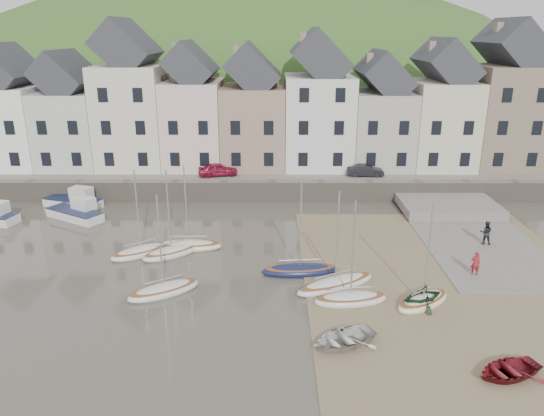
{
  "coord_description": "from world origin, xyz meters",
  "views": [
    {
      "loc": [
        0.09,
        -28.15,
        14.69
      ],
      "look_at": [
        0.0,
        6.0,
        3.0
      ],
      "focal_mm": 34.37,
      "sensor_mm": 36.0,
      "label": 1
    }
  ],
  "objects_px": {
    "rowboat_green": "(422,296)",
    "person_dark": "(486,233)",
    "rowboat_white": "(343,338)",
    "rowboat_red": "(508,370)",
    "sailboat_0": "(141,251)",
    "person_red": "(475,263)",
    "car_right": "(365,170)",
    "car_left": "(218,169)"
  },
  "relations": [
    {
      "from": "rowboat_green",
      "to": "person_dark",
      "type": "distance_m",
      "value": 11.23
    },
    {
      "from": "rowboat_white",
      "to": "rowboat_red",
      "type": "distance_m",
      "value": 7.45
    },
    {
      "from": "sailboat_0",
      "to": "person_red",
      "type": "bearing_deg",
      "value": -8.41
    },
    {
      "from": "rowboat_red",
      "to": "sailboat_0",
      "type": "bearing_deg",
      "value": -144.4
    },
    {
      "from": "rowboat_white",
      "to": "rowboat_red",
      "type": "relative_size",
      "value": 1.09
    },
    {
      "from": "rowboat_white",
      "to": "person_red",
      "type": "distance_m",
      "value": 12.01
    },
    {
      "from": "rowboat_white",
      "to": "car_right",
      "type": "relative_size",
      "value": 1.01
    },
    {
      "from": "person_dark",
      "to": "car_left",
      "type": "distance_m",
      "value": 24.27
    },
    {
      "from": "person_red",
      "to": "car_right",
      "type": "bearing_deg",
      "value": -72.94
    },
    {
      "from": "sailboat_0",
      "to": "rowboat_green",
      "type": "xyz_separation_m",
      "value": [
        17.43,
        -7.07,
        0.44
      ]
    },
    {
      "from": "person_dark",
      "to": "car_left",
      "type": "relative_size",
      "value": 0.47
    },
    {
      "from": "car_left",
      "to": "person_dark",
      "type": "bearing_deg",
      "value": -136.09
    },
    {
      "from": "sailboat_0",
      "to": "rowboat_green",
      "type": "height_order",
      "value": "sailboat_0"
    },
    {
      "from": "person_red",
      "to": "rowboat_white",
      "type": "bearing_deg",
      "value": 44.36
    },
    {
      "from": "person_red",
      "to": "person_dark",
      "type": "xyz_separation_m",
      "value": [
        2.57,
        5.0,
        0.08
      ]
    },
    {
      "from": "sailboat_0",
      "to": "rowboat_white",
      "type": "height_order",
      "value": "sailboat_0"
    },
    {
      "from": "rowboat_white",
      "to": "car_left",
      "type": "height_order",
      "value": "car_left"
    },
    {
      "from": "car_left",
      "to": "person_red",
      "type": "bearing_deg",
      "value": -148.85
    },
    {
      "from": "sailboat_0",
      "to": "rowboat_red",
      "type": "xyz_separation_m",
      "value": [
        19.57,
        -13.28,
        0.12
      ]
    },
    {
      "from": "sailboat_0",
      "to": "car_left",
      "type": "xyz_separation_m",
      "value": [
        3.88,
        14.78,
        1.96
      ]
    },
    {
      "from": "rowboat_green",
      "to": "car_left",
      "type": "distance_m",
      "value": 25.76
    },
    {
      "from": "rowboat_red",
      "to": "car_right",
      "type": "distance_m",
      "value": 28.17
    },
    {
      "from": "person_dark",
      "to": "car_right",
      "type": "xyz_separation_m",
      "value": [
        -6.51,
        13.0,
        1.17
      ]
    },
    {
      "from": "rowboat_white",
      "to": "car_left",
      "type": "relative_size",
      "value": 0.93
    },
    {
      "from": "person_red",
      "to": "car_left",
      "type": "xyz_separation_m",
      "value": [
        -17.89,
        18.0,
        1.33
      ]
    },
    {
      "from": "rowboat_green",
      "to": "person_dark",
      "type": "height_order",
      "value": "person_dark"
    },
    {
      "from": "rowboat_white",
      "to": "person_red",
      "type": "height_order",
      "value": "person_red"
    },
    {
      "from": "rowboat_red",
      "to": "person_red",
      "type": "height_order",
      "value": "person_red"
    },
    {
      "from": "person_red",
      "to": "person_dark",
      "type": "distance_m",
      "value": 5.63
    },
    {
      "from": "sailboat_0",
      "to": "car_right",
      "type": "bearing_deg",
      "value": 39.67
    },
    {
      "from": "rowboat_green",
      "to": "rowboat_red",
      "type": "height_order",
      "value": "rowboat_green"
    },
    {
      "from": "sailboat_0",
      "to": "person_dark",
      "type": "xyz_separation_m",
      "value": [
        24.34,
        1.78,
        0.72
      ]
    },
    {
      "from": "rowboat_red",
      "to": "car_right",
      "type": "relative_size",
      "value": 0.92
    },
    {
      "from": "rowboat_green",
      "to": "car_left",
      "type": "bearing_deg",
      "value": -170.78
    },
    {
      "from": "rowboat_red",
      "to": "person_dark",
      "type": "bearing_deg",
      "value": 142.21
    },
    {
      "from": "sailboat_0",
      "to": "person_dark",
      "type": "bearing_deg",
      "value": 4.19
    },
    {
      "from": "rowboat_white",
      "to": "car_right",
      "type": "xyz_separation_m",
      "value": [
        5.3,
        25.65,
        1.74
      ]
    },
    {
      "from": "rowboat_white",
      "to": "person_dark",
      "type": "xyz_separation_m",
      "value": [
        11.81,
        12.66,
        0.57
      ]
    },
    {
      "from": "person_dark",
      "to": "car_right",
      "type": "bearing_deg",
      "value": -47.77
    },
    {
      "from": "rowboat_white",
      "to": "rowboat_green",
      "type": "distance_m",
      "value": 6.21
    },
    {
      "from": "person_dark",
      "to": "car_right",
      "type": "distance_m",
      "value": 14.59
    },
    {
      "from": "car_left",
      "to": "rowboat_red",
      "type": "bearing_deg",
      "value": -164.45
    }
  ]
}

